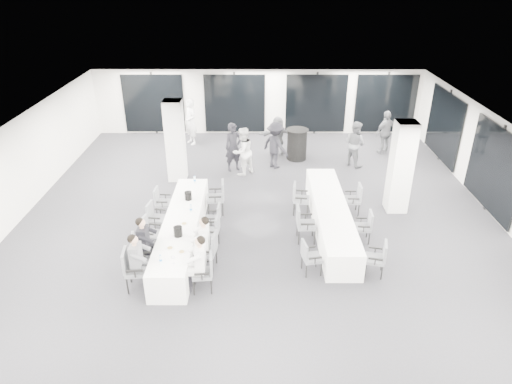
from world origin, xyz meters
TOP-DOWN VIEW (x-y plane):
  - room at (0.89, 1.11)m, footprint 14.04×16.04m
  - column_left at (-2.80, 3.20)m, footprint 0.60×0.60m
  - column_right at (4.20, 1.00)m, footprint 0.60×0.60m
  - banquet_table_main at (-2.04, -0.93)m, footprint 0.90×5.00m
  - banquet_table_side at (2.04, -0.15)m, footprint 0.90×5.00m
  - cocktail_table at (1.48, 5.03)m, footprint 0.86×0.86m
  - chair_main_left_near at (-2.87, -2.82)m, footprint 0.57×0.62m
  - chair_main_left_second at (-2.87, -2.09)m, footprint 0.58×0.61m
  - chair_main_left_mid at (-2.86, -1.16)m, footprint 0.54×0.57m
  - chair_main_left_fourth at (-2.86, -0.37)m, footprint 0.53×0.56m
  - chair_main_left_far at (-2.86, 0.56)m, footprint 0.47×0.53m
  - chair_main_right_near at (-1.20, -2.86)m, footprint 0.51×0.56m
  - chair_main_right_second at (-1.20, -2.03)m, footprint 0.56×0.60m
  - chair_main_right_mid at (-1.20, -1.14)m, footprint 0.53×0.58m
  - chair_main_right_fourth at (-1.21, -0.37)m, footprint 0.46×0.50m
  - chair_main_right_far at (-1.20, 0.77)m, footprint 0.55×0.61m
  - chair_side_left_near at (1.22, -2.23)m, footprint 0.52×0.55m
  - chair_side_left_mid at (1.20, -0.78)m, footprint 0.52×0.58m
  - chair_side_left_far at (1.21, 0.76)m, footprint 0.55×0.59m
  - chair_side_right_near at (2.87, -2.29)m, footprint 0.55×0.58m
  - chair_side_right_mid at (2.87, -0.80)m, footprint 0.47×0.52m
  - chair_side_right_far at (2.87, 0.74)m, footprint 0.49×0.55m
  - seated_guest_a at (-2.70, -2.81)m, footprint 0.50×0.38m
  - seated_guest_b at (-2.70, -2.07)m, footprint 0.50×0.38m
  - seated_guest_c at (-1.37, -2.87)m, footprint 0.50×0.38m
  - seated_guest_d at (-1.37, -2.02)m, footprint 0.50×0.38m
  - standing_guest_a at (-0.88, 3.97)m, footprint 0.91×0.84m
  - standing_guest_b at (-0.54, 3.62)m, footprint 1.08×1.06m
  - standing_guest_c at (0.63, 4.22)m, footprint 1.35×1.34m
  - standing_guest_d at (5.00, 5.64)m, footprint 1.31×1.12m
  - standing_guest_f at (0.76, 5.49)m, footprint 1.68×0.87m
  - standing_guest_g at (-2.77, 6.69)m, footprint 0.97×1.00m
  - standing_guest_h at (3.56, 4.43)m, footprint 1.02×1.07m
  - ice_bucket_near at (-1.98, -1.75)m, footprint 0.22×0.22m
  - ice_bucket_far at (-1.99, 0.18)m, footprint 0.21×0.21m
  - water_bottle_a at (-2.19, -2.89)m, footprint 0.06×0.06m
  - water_bottle_b at (-1.82, -0.54)m, footprint 0.07×0.07m
  - water_bottle_c at (-1.94, 1.28)m, footprint 0.07×0.07m
  - plate_a at (-2.09, -2.31)m, footprint 0.21×0.21m
  - plate_b at (-1.79, -2.47)m, footprint 0.21×0.21m
  - plate_c at (-1.92, -1.18)m, footprint 0.21×0.21m
  - wine_glass at (-1.91, -2.92)m, footprint 0.08×0.08m

SIDE VIEW (x-z plane):
  - banquet_table_main at x=-2.04m, z-range 0.00..0.75m
  - banquet_table_side at x=2.04m, z-range 0.00..0.75m
  - chair_main_right_fourth at x=-1.21m, z-range 0.06..0.92m
  - chair_side_left_near at x=1.22m, z-range 0.06..0.94m
  - chair_side_right_mid at x=2.87m, z-range 0.06..0.94m
  - chair_main_left_mid at x=-2.86m, z-range 0.06..0.97m
  - chair_side_right_near at x=2.87m, z-range 0.06..0.97m
  - chair_main_left_far at x=-2.86m, z-range 0.06..0.97m
  - chair_main_left_fourth at x=-2.86m, z-range 0.06..0.98m
  - chair_main_right_near at x=-1.20m, z-range 0.07..1.00m
  - chair_side_right_far at x=2.87m, z-range 0.07..1.01m
  - chair_side_left_far at x=1.21m, z-range 0.07..1.03m
  - chair_main_right_mid at x=-1.20m, z-range 0.07..1.04m
  - chair_main_left_second at x=-2.87m, z-range 0.07..1.04m
  - chair_main_right_second at x=-1.20m, z-range 0.07..1.05m
  - chair_side_left_mid at x=1.20m, z-range 0.07..1.08m
  - chair_main_left_near at x=-2.87m, z-range 0.07..1.09m
  - chair_main_right_far at x=-1.20m, z-range 0.07..1.10m
  - cocktail_table at x=1.48m, z-range 0.01..1.19m
  - plate_c at x=-1.92m, z-range 0.75..0.78m
  - plate_b at x=-1.79m, z-range 0.75..0.78m
  - plate_a at x=-2.09m, z-range 0.75..0.78m
  - seated_guest_a at x=-2.70m, z-range 0.09..1.53m
  - seated_guest_b at x=-2.70m, z-range 0.09..1.53m
  - seated_guest_c at x=-1.37m, z-range 0.09..1.53m
  - seated_guest_d at x=-1.37m, z-range 0.09..1.53m
  - water_bottle_a at x=-2.19m, z-range 0.75..0.95m
  - water_bottle_b at x=-1.82m, z-range 0.75..0.96m
  - water_bottle_c at x=-1.94m, z-range 0.75..0.97m
  - ice_bucket_far at x=-1.99m, z-range 0.75..0.99m
  - standing_guest_f at x=0.76m, z-range 0.00..1.75m
  - ice_bucket_near at x=-1.98m, z-range 0.75..1.00m
  - wine_glass at x=-1.91m, z-range 0.80..1.02m
  - standing_guest_h at x=3.56m, z-range 0.00..1.91m
  - standing_guest_d at x=5.00m, z-range 0.00..1.95m
  - standing_guest_b at x=-0.54m, z-range 0.00..1.95m
  - standing_guest_c at x=0.63m, z-range 0.00..1.95m
  - standing_guest_a at x=-0.88m, z-range 0.00..2.00m
  - standing_guest_g at x=-2.77m, z-range 0.00..2.13m
  - room at x=0.89m, z-range -0.03..2.81m
  - column_left at x=-2.80m, z-range 0.00..2.80m
  - column_right at x=4.20m, z-range 0.00..2.80m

